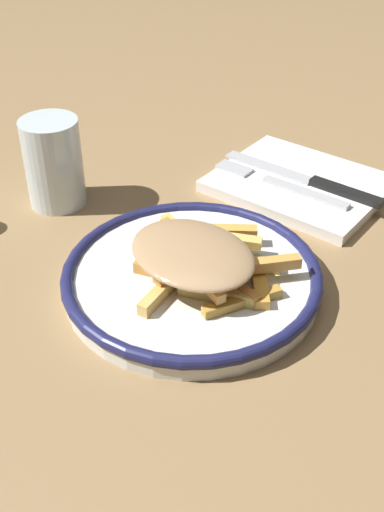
{
  "coord_description": "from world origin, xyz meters",
  "views": [
    {
      "loc": [
        -0.38,
        -0.29,
        0.39
      ],
      "look_at": [
        0.0,
        0.0,
        0.04
      ],
      "focal_mm": 44.37,
      "sensor_mm": 36.0,
      "label": 1
    }
  ],
  "objects_px": {
    "napkin": "(300,184)",
    "water_glass": "(54,163)",
    "knife": "(314,182)",
    "plate": "(192,277)",
    "fork": "(280,184)",
    "fries_heap": "(198,257)"
  },
  "relations": [
    {
      "from": "napkin",
      "to": "water_glass",
      "type": "relative_size",
      "value": 1.89
    },
    {
      "from": "water_glass",
      "to": "napkin",
      "type": "bearing_deg",
      "value": -46.67
    },
    {
      "from": "napkin",
      "to": "knife",
      "type": "relative_size",
      "value": 0.93
    },
    {
      "from": "plate",
      "to": "napkin",
      "type": "xyz_separation_m",
      "value": [
        0.23,
        0.01,
        -0.01
      ]
    },
    {
      "from": "fork",
      "to": "knife",
      "type": "xyz_separation_m",
      "value": [
        0.03,
        -0.03,
        0.0
      ]
    },
    {
      "from": "napkin",
      "to": "fork",
      "type": "distance_m",
      "value": 0.03
    },
    {
      "from": "napkin",
      "to": "water_glass",
      "type": "bearing_deg",
      "value": 133.33
    },
    {
      "from": "knife",
      "to": "water_glass",
      "type": "height_order",
      "value": "water_glass"
    },
    {
      "from": "napkin",
      "to": "fork",
      "type": "bearing_deg",
      "value": 156.5
    },
    {
      "from": "plate",
      "to": "fries_heap",
      "type": "distance_m",
      "value": 0.03
    },
    {
      "from": "napkin",
      "to": "water_glass",
      "type": "xyz_separation_m",
      "value": [
        -0.2,
        0.21,
        0.04
      ]
    },
    {
      "from": "napkin",
      "to": "knife",
      "type": "bearing_deg",
      "value": -90.37
    },
    {
      "from": "water_glass",
      "to": "knife",
      "type": "bearing_deg",
      "value": -49.13
    },
    {
      "from": "fork",
      "to": "knife",
      "type": "height_order",
      "value": "knife"
    },
    {
      "from": "fork",
      "to": "water_glass",
      "type": "bearing_deg",
      "value": 130.69
    },
    {
      "from": "fries_heap",
      "to": "water_glass",
      "type": "height_order",
      "value": "water_glass"
    },
    {
      "from": "fries_heap",
      "to": "water_glass",
      "type": "distance_m",
      "value": 0.23
    },
    {
      "from": "plate",
      "to": "napkin",
      "type": "height_order",
      "value": "plate"
    },
    {
      "from": "napkin",
      "to": "fork",
      "type": "height_order",
      "value": "fork"
    },
    {
      "from": "plate",
      "to": "fork",
      "type": "height_order",
      "value": "plate"
    },
    {
      "from": "fries_heap",
      "to": "water_glass",
      "type": "xyz_separation_m",
      "value": [
        0.03,
        0.23,
        0.01
      ]
    },
    {
      "from": "plate",
      "to": "napkin",
      "type": "bearing_deg",
      "value": 3.14
    }
  ]
}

